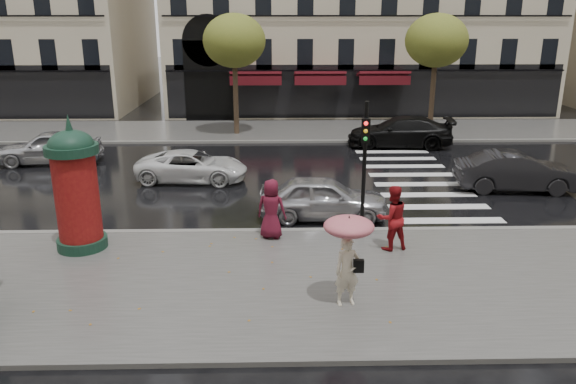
{
  "coord_description": "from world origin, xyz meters",
  "views": [
    {
      "loc": [
        0.19,
        -13.37,
        6.56
      ],
      "look_at": [
        0.53,
        1.5,
        1.84
      ],
      "focal_mm": 35.0,
      "sensor_mm": 36.0,
      "label": 1
    }
  ],
  "objects_px": {
    "woman_umbrella": "(348,246)",
    "car_black": "(400,132)",
    "man_burgundy": "(271,209)",
    "car_white": "(192,166)",
    "traffic_light": "(365,156)",
    "car_silver": "(323,198)",
    "morris_column": "(76,186)",
    "woman_red": "(392,218)",
    "car_far_silver": "(50,147)",
    "car_darkgrey": "(517,172)"
  },
  "relations": [
    {
      "from": "car_silver",
      "to": "car_black",
      "type": "relative_size",
      "value": 0.8
    },
    {
      "from": "woman_red",
      "to": "man_burgundy",
      "type": "distance_m",
      "value": 3.55
    },
    {
      "from": "morris_column",
      "to": "car_black",
      "type": "bearing_deg",
      "value": 47.76
    },
    {
      "from": "car_far_silver",
      "to": "man_burgundy",
      "type": "bearing_deg",
      "value": 41.53
    },
    {
      "from": "woman_red",
      "to": "car_far_silver",
      "type": "height_order",
      "value": "woman_red"
    },
    {
      "from": "car_black",
      "to": "car_darkgrey",
      "type": "bearing_deg",
      "value": 26.78
    },
    {
      "from": "woman_umbrella",
      "to": "traffic_light",
      "type": "xyz_separation_m",
      "value": [
        1.0,
        4.38,
        1.01
      ]
    },
    {
      "from": "car_darkgrey",
      "to": "traffic_light",
      "type": "bearing_deg",
      "value": 130.34
    },
    {
      "from": "car_silver",
      "to": "car_darkgrey",
      "type": "height_order",
      "value": "car_darkgrey"
    },
    {
      "from": "woman_umbrella",
      "to": "morris_column",
      "type": "xyz_separation_m",
      "value": [
        -7.22,
        3.49,
        0.41
      ]
    },
    {
      "from": "traffic_light",
      "to": "car_silver",
      "type": "distance_m",
      "value": 2.72
    },
    {
      "from": "man_burgundy",
      "to": "car_far_silver",
      "type": "bearing_deg",
      "value": -26.85
    },
    {
      "from": "traffic_light",
      "to": "car_darkgrey",
      "type": "xyz_separation_m",
      "value": [
        6.7,
        4.65,
        -1.82
      ]
    },
    {
      "from": "woman_red",
      "to": "man_burgundy",
      "type": "xyz_separation_m",
      "value": [
        -3.42,
        0.96,
        -0.04
      ]
    },
    {
      "from": "car_darkgrey",
      "to": "car_black",
      "type": "distance_m",
      "value": 8.23
    },
    {
      "from": "morris_column",
      "to": "car_darkgrey",
      "type": "height_order",
      "value": "morris_column"
    },
    {
      "from": "man_burgundy",
      "to": "car_silver",
      "type": "xyz_separation_m",
      "value": [
        1.72,
        1.95,
        -0.3
      ]
    },
    {
      "from": "man_burgundy",
      "to": "morris_column",
      "type": "bearing_deg",
      "value": 22.94
    },
    {
      "from": "car_silver",
      "to": "car_far_silver",
      "type": "height_order",
      "value": "car_far_silver"
    },
    {
      "from": "man_burgundy",
      "to": "car_silver",
      "type": "distance_m",
      "value": 2.62
    },
    {
      "from": "morris_column",
      "to": "car_silver",
      "type": "distance_m",
      "value": 7.74
    },
    {
      "from": "morris_column",
      "to": "traffic_light",
      "type": "distance_m",
      "value": 8.29
    },
    {
      "from": "car_darkgrey",
      "to": "man_burgundy",
      "type": "bearing_deg",
      "value": 122.92
    },
    {
      "from": "car_far_silver",
      "to": "woman_red",
      "type": "bearing_deg",
      "value": 47.0
    },
    {
      "from": "man_burgundy",
      "to": "car_darkgrey",
      "type": "bearing_deg",
      "value": -136.43
    },
    {
      "from": "woman_umbrella",
      "to": "morris_column",
      "type": "bearing_deg",
      "value": 154.22
    },
    {
      "from": "man_burgundy",
      "to": "car_black",
      "type": "height_order",
      "value": "man_burgundy"
    },
    {
      "from": "morris_column",
      "to": "car_white",
      "type": "bearing_deg",
      "value": 73.08
    },
    {
      "from": "woman_umbrella",
      "to": "car_white",
      "type": "distance_m",
      "value": 11.82
    },
    {
      "from": "man_burgundy",
      "to": "car_white",
      "type": "relative_size",
      "value": 0.4
    },
    {
      "from": "woman_red",
      "to": "morris_column",
      "type": "distance_m",
      "value": 8.93
    },
    {
      "from": "man_burgundy",
      "to": "car_silver",
      "type": "bearing_deg",
      "value": -115.2
    },
    {
      "from": "man_burgundy",
      "to": "car_black",
      "type": "relative_size",
      "value": 0.34
    },
    {
      "from": "man_burgundy",
      "to": "traffic_light",
      "type": "relative_size",
      "value": 0.45
    },
    {
      "from": "car_silver",
      "to": "car_black",
      "type": "bearing_deg",
      "value": -21.79
    },
    {
      "from": "car_silver",
      "to": "car_black",
      "type": "distance_m",
      "value": 11.7
    },
    {
      "from": "car_black",
      "to": "traffic_light",
      "type": "bearing_deg",
      "value": -10.93
    },
    {
      "from": "woman_umbrella",
      "to": "man_burgundy",
      "type": "distance_m",
      "value": 4.53
    },
    {
      "from": "woman_umbrella",
      "to": "car_black",
      "type": "relative_size",
      "value": 0.41
    },
    {
      "from": "woman_umbrella",
      "to": "car_black",
      "type": "distance_m",
      "value": 17.43
    },
    {
      "from": "car_white",
      "to": "car_far_silver",
      "type": "bearing_deg",
      "value": 71.32
    },
    {
      "from": "man_burgundy",
      "to": "car_white",
      "type": "bearing_deg",
      "value": -47.05
    },
    {
      "from": "woman_umbrella",
      "to": "car_silver",
      "type": "distance_m",
      "value": 6.14
    },
    {
      "from": "woman_umbrella",
      "to": "car_silver",
      "type": "relative_size",
      "value": 0.52
    },
    {
      "from": "woman_umbrella",
      "to": "car_far_silver",
      "type": "xyz_separation_m",
      "value": [
        -11.94,
        13.64,
        -0.8
      ]
    },
    {
      "from": "woman_umbrella",
      "to": "traffic_light",
      "type": "distance_m",
      "value": 4.6
    },
    {
      "from": "car_darkgrey",
      "to": "car_white",
      "type": "distance_m",
      "value": 12.85
    },
    {
      "from": "morris_column",
      "to": "car_white",
      "type": "relative_size",
      "value": 0.87
    },
    {
      "from": "car_silver",
      "to": "car_white",
      "type": "relative_size",
      "value": 0.95
    },
    {
      "from": "car_silver",
      "to": "car_white",
      "type": "xyz_separation_m",
      "value": [
        -5.0,
        4.56,
        -0.1
      ]
    }
  ]
}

